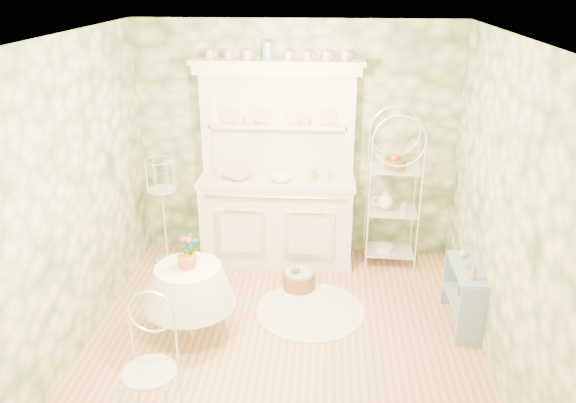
# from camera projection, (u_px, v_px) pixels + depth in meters

# --- Properties ---
(floor) EXTENTS (3.60, 3.60, 0.00)m
(floor) POSITION_uv_depth(u_px,v_px,m) (284.00, 335.00, 5.24)
(floor) COLOR tan
(floor) RESTS_ON ground
(ceiling) EXTENTS (3.60, 3.60, 0.00)m
(ceiling) POSITION_uv_depth(u_px,v_px,m) (283.00, 36.00, 4.22)
(ceiling) COLOR white
(ceiling) RESTS_ON floor
(wall_left) EXTENTS (3.60, 3.60, 0.00)m
(wall_left) POSITION_uv_depth(u_px,v_px,m) (76.00, 196.00, 4.85)
(wall_left) COLOR beige
(wall_left) RESTS_ON floor
(wall_right) EXTENTS (3.60, 3.60, 0.00)m
(wall_right) POSITION_uv_depth(u_px,v_px,m) (502.00, 208.00, 4.61)
(wall_right) COLOR beige
(wall_right) RESTS_ON floor
(wall_back) EXTENTS (3.60, 3.60, 0.00)m
(wall_back) POSITION_uv_depth(u_px,v_px,m) (296.00, 142.00, 6.39)
(wall_back) COLOR beige
(wall_back) RESTS_ON floor
(wall_front) EXTENTS (3.60, 3.60, 0.00)m
(wall_front) POSITION_uv_depth(u_px,v_px,m) (258.00, 327.00, 3.07)
(wall_front) COLOR beige
(wall_front) RESTS_ON floor
(kitchen_dresser) EXTENTS (1.87, 0.61, 2.29)m
(kitchen_dresser) POSITION_uv_depth(u_px,v_px,m) (277.00, 167.00, 6.22)
(kitchen_dresser) COLOR white
(kitchen_dresser) RESTS_ON floor
(bakers_rack) EXTENTS (0.54, 0.40, 1.67)m
(bakers_rack) POSITION_uv_depth(u_px,v_px,m) (393.00, 195.00, 6.26)
(bakers_rack) COLOR white
(bakers_rack) RESTS_ON floor
(side_shelf) EXTENTS (0.31, 0.74, 0.62)m
(side_shelf) POSITION_uv_depth(u_px,v_px,m) (464.00, 296.00, 5.30)
(side_shelf) COLOR #859FC5
(side_shelf) RESTS_ON floor
(round_table) EXTENTS (0.68, 0.68, 0.67)m
(round_table) POSITION_uv_depth(u_px,v_px,m) (191.00, 304.00, 5.13)
(round_table) COLOR white
(round_table) RESTS_ON floor
(cafe_chair) EXTENTS (0.38, 0.38, 0.83)m
(cafe_chair) POSITION_uv_depth(u_px,v_px,m) (150.00, 376.00, 4.10)
(cafe_chair) COLOR white
(cafe_chair) RESTS_ON floor
(birdcage_stand) EXTENTS (0.38, 0.38, 1.52)m
(birdcage_stand) POSITION_uv_depth(u_px,v_px,m) (163.00, 202.00, 6.28)
(birdcage_stand) COLOR white
(birdcage_stand) RESTS_ON floor
(floor_basket) EXTENTS (0.46, 0.46, 0.23)m
(floor_basket) POSITION_uv_depth(u_px,v_px,m) (299.00, 279.00, 5.98)
(floor_basket) COLOR #916040
(floor_basket) RESTS_ON floor
(lace_rug) EXTENTS (1.38, 1.38, 0.01)m
(lace_rug) POSITION_uv_depth(u_px,v_px,m) (310.00, 310.00, 5.62)
(lace_rug) COLOR white
(lace_rug) RESTS_ON floor
(bowl_floral) EXTENTS (0.42, 0.42, 0.08)m
(bowl_floral) POSITION_uv_depth(u_px,v_px,m) (238.00, 178.00, 6.27)
(bowl_floral) COLOR white
(bowl_floral) RESTS_ON kitchen_dresser
(bowl_white) EXTENTS (0.31, 0.31, 0.08)m
(bowl_white) POSITION_uv_depth(u_px,v_px,m) (281.00, 181.00, 6.18)
(bowl_white) COLOR white
(bowl_white) RESTS_ON kitchen_dresser
(cup_left) EXTENTS (0.15, 0.15, 0.10)m
(cup_left) POSITION_uv_depth(u_px,v_px,m) (250.00, 122.00, 6.21)
(cup_left) COLOR white
(cup_left) RESTS_ON kitchen_dresser
(cup_right) EXTENTS (0.12, 0.12, 0.09)m
(cup_right) POSITION_uv_depth(u_px,v_px,m) (307.00, 123.00, 6.17)
(cup_right) COLOR white
(cup_right) RESTS_ON kitchen_dresser
(potted_geranium) EXTENTS (0.17, 0.12, 0.31)m
(potted_geranium) POSITION_uv_depth(u_px,v_px,m) (190.00, 253.00, 4.95)
(potted_geranium) COLOR #3F7238
(potted_geranium) RESTS_ON round_table
(bottle_amber) EXTENTS (0.07, 0.07, 0.16)m
(bottle_amber) POSITION_uv_depth(u_px,v_px,m) (474.00, 272.00, 4.97)
(bottle_amber) COLOR #B68737
(bottle_amber) RESTS_ON side_shelf
(bottle_blue) EXTENTS (0.06, 0.06, 0.10)m
(bottle_blue) POSITION_uv_depth(u_px,v_px,m) (469.00, 265.00, 5.14)
(bottle_blue) COLOR #779BBE
(bottle_blue) RESTS_ON side_shelf
(bottle_glass) EXTENTS (0.08, 0.08, 0.09)m
(bottle_glass) POSITION_uv_depth(u_px,v_px,m) (463.00, 253.00, 5.38)
(bottle_glass) COLOR silver
(bottle_glass) RESTS_ON side_shelf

